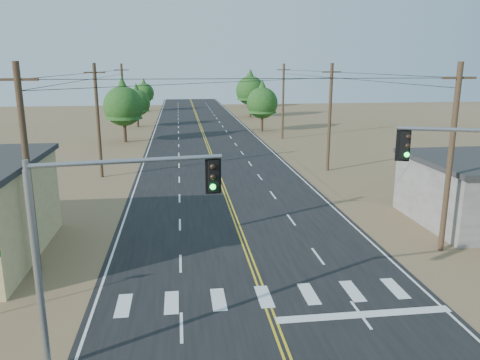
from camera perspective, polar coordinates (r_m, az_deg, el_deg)
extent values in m
cube|color=black|center=(41.57, -2.46, 0.18)|extent=(15.00, 200.00, 0.02)
cylinder|color=#4C3826|center=(23.84, -24.47, 0.90)|extent=(0.30, 0.30, 10.00)
cube|color=#4C3826|center=(23.35, -25.51, 11.00)|extent=(1.80, 0.12, 0.12)
cylinder|color=#4C3826|center=(43.11, -16.91, 6.83)|extent=(0.30, 0.30, 10.00)
cube|color=#4C3826|center=(42.84, -17.31, 12.41)|extent=(1.80, 0.12, 0.12)
cylinder|color=#4C3826|center=(62.84, -14.02, 9.05)|extent=(0.30, 0.30, 10.00)
cube|color=#4C3826|center=(62.65, -14.25, 12.87)|extent=(1.80, 0.12, 0.12)
cylinder|color=#4C3826|center=(26.70, 24.24, 2.20)|extent=(0.30, 0.30, 10.00)
cube|color=#4C3826|center=(26.26, 25.16, 11.20)|extent=(1.80, 0.12, 0.12)
cylinder|color=#4C3826|center=(44.75, 10.88, 7.42)|extent=(0.30, 0.30, 10.00)
cube|color=#4C3826|center=(44.50, 11.13, 12.80)|extent=(1.80, 0.12, 0.12)
cylinder|color=#4C3826|center=(63.97, 5.27, 9.48)|extent=(0.30, 0.30, 10.00)
cube|color=#4C3826|center=(63.80, 5.35, 13.24)|extent=(1.80, 0.12, 0.12)
cylinder|color=gray|center=(16.28, -23.41, -10.60)|extent=(0.23, 0.23, 6.81)
cylinder|color=gray|center=(15.26, -24.63, 1.17)|extent=(0.18, 0.18, 0.58)
cylinder|color=gray|center=(15.03, -13.42, 2.26)|extent=(5.93, 0.96, 0.16)
cube|color=black|center=(15.47, -3.30, 0.54)|extent=(0.38, 0.34, 1.07)
sphere|color=black|center=(15.22, -3.36, 1.64)|extent=(0.19, 0.19, 0.19)
sphere|color=black|center=(15.30, -3.34, 0.39)|extent=(0.19, 0.19, 0.19)
sphere|color=#0CE533|center=(15.38, -3.32, -0.84)|extent=(0.19, 0.19, 0.19)
cylinder|color=gray|center=(20.46, 26.98, 5.42)|extent=(5.66, 2.18, 0.17)
cube|color=black|center=(20.05, 19.37, 4.05)|extent=(0.45, 0.42, 1.14)
sphere|color=black|center=(19.87, 19.84, 4.99)|extent=(0.21, 0.21, 0.21)
sphere|color=black|center=(19.93, 19.75, 3.96)|extent=(0.21, 0.21, 0.21)
sphere|color=#0CE533|center=(19.99, 19.67, 2.94)|extent=(0.21, 0.21, 0.21)
cylinder|color=#3F2D1E|center=(62.98, -13.87, 5.88)|extent=(0.44, 0.44, 3.05)
cone|color=#134517|center=(62.56, -14.09, 9.73)|extent=(4.75, 4.75, 5.42)
sphere|color=#134517|center=(62.64, -14.03, 8.72)|extent=(5.08, 5.08, 5.08)
cylinder|color=#3F2D1E|center=(78.25, -12.37, 7.27)|extent=(0.39, 0.39, 2.55)
cone|color=#134517|center=(77.94, -12.51, 9.85)|extent=(3.96, 3.96, 4.53)
sphere|color=#134517|center=(78.00, -12.47, 9.18)|extent=(4.24, 4.24, 4.24)
cylinder|color=#3F2D1E|center=(105.15, -11.54, 8.92)|extent=(0.41, 0.41, 2.55)
cone|color=#134517|center=(104.92, -11.64, 10.85)|extent=(3.97, 3.97, 4.54)
sphere|color=#134517|center=(104.97, -11.61, 10.35)|extent=(4.26, 4.26, 4.26)
cylinder|color=#3F2D1E|center=(71.41, 2.69, 7.07)|extent=(0.42, 0.42, 2.80)
cone|color=#134517|center=(71.06, 2.73, 10.18)|extent=(4.35, 4.35, 4.97)
sphere|color=#134517|center=(71.13, 2.72, 9.37)|extent=(4.66, 4.66, 4.66)
cylinder|color=#3F2D1E|center=(91.02, 1.26, 8.71)|extent=(0.49, 0.49, 3.30)
cone|color=#134517|center=(90.73, 1.27, 11.59)|extent=(5.14, 5.14, 5.87)
sphere|color=#134517|center=(90.78, 1.27, 10.84)|extent=(5.51, 5.51, 5.51)
cylinder|color=#3F2D1E|center=(112.47, 0.91, 9.57)|extent=(0.44, 0.44, 2.84)
cone|color=#134517|center=(112.25, 0.92, 11.58)|extent=(4.42, 4.42, 5.05)
sphere|color=#134517|center=(112.29, 0.91, 11.06)|extent=(4.73, 4.73, 4.73)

